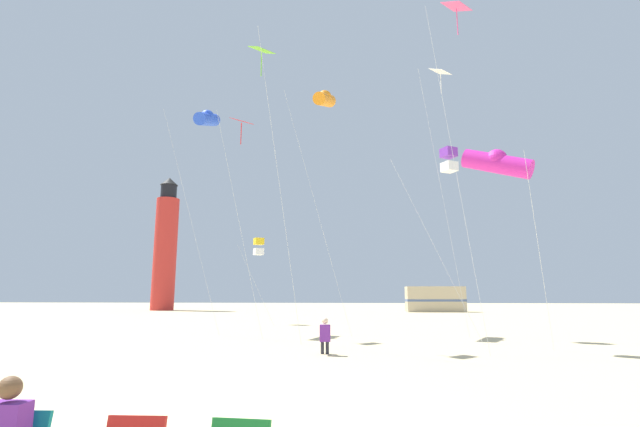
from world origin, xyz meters
name	(u,v)px	position (x,y,z in m)	size (l,w,h in m)	color
ground	(178,417)	(0.00, 0.00, 0.00)	(200.00, 200.00, 0.00)	beige
kite_flyer_standing	(325,335)	(1.68, 7.57, 0.61)	(0.36, 0.53, 1.16)	#722D99
kite_box_gold	(259,247)	(-4.04, 22.90, 5.09)	(2.45, 1.75, 5.67)	silver
kite_diamond_lime	(263,62)	(-1.14, 10.24, 11.58)	(2.38, 2.38, 12.39)	silver
kite_diamond_rainbow	(456,21)	(6.64, 8.93, 12.18)	(1.82, 1.82, 13.04)	silver
kite_diamond_white	(440,84)	(7.11, 15.21, 12.67)	(1.83, 1.83, 13.58)	silver
kite_diamond_scarlet	(241,129)	(-2.85, 13.34, 9.82)	(2.25, 2.07, 10.48)	silver
kite_tube_magenta	(497,163)	(7.81, 9.09, 6.58)	(2.84, 2.52, 7.29)	silver
kite_box_violet	(449,160)	(7.07, 13.84, 8.13)	(3.18, 3.18, 8.72)	silver
kite_tube_blue	(207,119)	(-5.51, 15.91, 11.48)	(3.47, 3.02, 12.19)	silver
kite_tube_orange	(325,99)	(1.01, 16.06, 12.44)	(3.42, 3.32, 13.15)	silver
lighthouse_distant	(165,247)	(-21.67, 47.78, 7.84)	(2.80, 2.80, 16.80)	red
rv_van_tan	(435,299)	(11.04, 45.50, 1.39)	(6.53, 2.61, 2.80)	#C6B28C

